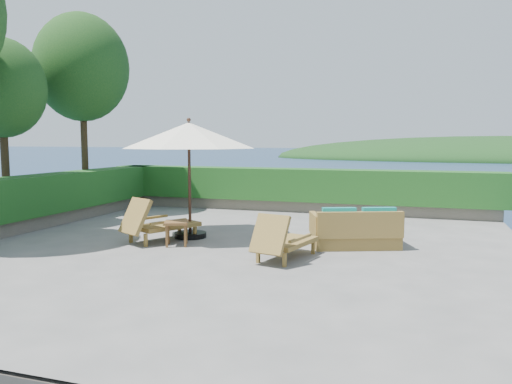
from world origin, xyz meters
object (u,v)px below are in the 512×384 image
(lounge_left, at_px, (157,223))
(patio_umbrella, at_px, (189,137))
(lounge_right, at_px, (283,240))
(wicker_loveseat, at_px, (356,231))
(side_table, at_px, (176,226))

(lounge_left, bearing_deg, patio_umbrella, 81.28)
(lounge_right, height_order, wicker_loveseat, lounge_right)
(side_table, height_order, wicker_loveseat, wicker_loveseat)
(lounge_right, bearing_deg, side_table, -178.53)
(lounge_left, distance_m, wicker_loveseat, 4.33)
(lounge_right, xyz_separation_m, side_table, (-2.50, 0.54, 0.05))
(patio_umbrella, relative_size, lounge_left, 1.74)
(patio_umbrella, xyz_separation_m, wicker_loveseat, (3.78, 0.09, -1.99))
(lounge_right, distance_m, wicker_loveseat, 1.93)
(patio_umbrella, distance_m, lounge_right, 3.57)
(patio_umbrella, xyz_separation_m, side_table, (0.12, -0.91, -1.90))
(patio_umbrella, bearing_deg, lounge_left, -126.33)
(patio_umbrella, relative_size, side_table, 5.08)
(lounge_left, distance_m, lounge_right, 3.20)
(lounge_right, bearing_deg, lounge_left, 179.37)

